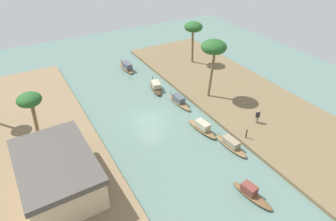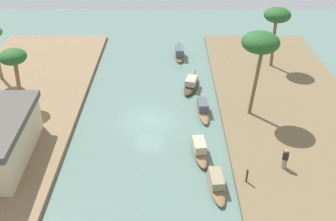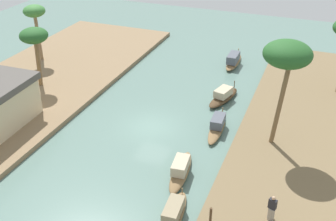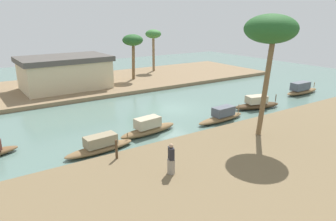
{
  "view_description": "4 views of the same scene",
  "coord_description": "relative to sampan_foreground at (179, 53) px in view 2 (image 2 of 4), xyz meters",
  "views": [
    {
      "loc": [
        -25.62,
        12.13,
        19.77
      ],
      "look_at": [
        -0.77,
        -1.97,
        1.09
      ],
      "focal_mm": 31.72,
      "sensor_mm": 36.0,
      "label": 1
    },
    {
      "loc": [
        -29.16,
        -1.72,
        18.62
      ],
      "look_at": [
        0.94,
        -1.65,
        0.45
      ],
      "focal_mm": 42.47,
      "sensor_mm": 36.0,
      "label": 2
    },
    {
      "loc": [
        -24.09,
        -10.79,
        16.4
      ],
      "look_at": [
        1.04,
        -0.91,
        1.06
      ],
      "focal_mm": 43.68,
      "sensor_mm": 36.0,
      "label": 3
    },
    {
      "loc": [
        -14.35,
        -21.06,
        7.67
      ],
      "look_at": [
        -1.34,
        -1.33,
        0.4
      ],
      "focal_mm": 32.99,
      "sensor_mm": 36.0,
      "label": 4
    }
  ],
  "objects": [
    {
      "name": "person_on_near_bank",
      "position": [
        -20.77,
        -7.02,
        0.55
      ],
      "size": [
        0.48,
        0.48,
        1.55
      ],
      "rotation": [
        0.0,
        0.0,
        1.21
      ],
      "color": "gray",
      "rests_on": "riverbank_left"
    },
    {
      "name": "river_water",
      "position": [
        -13.91,
        2.95,
        -0.49
      ],
      "size": [
        64.97,
        64.97,
        0.0
      ],
      "primitive_type": "plane",
      "color": "slate",
      "rests_on": "ground"
    },
    {
      "name": "sampan_open_hull",
      "position": [
        -7.82,
        -1.01,
        -0.07
      ],
      "size": [
        4.47,
        2.21,
        1.13
      ],
      "rotation": [
        0.0,
        0.0,
        -0.25
      ],
      "color": "#47331E",
      "rests_on": "river_water"
    },
    {
      "name": "palm_tree_right_tall",
      "position": [
        -11.56,
        14.65,
        4.33
      ],
      "size": [
        2.39,
        2.39,
        5.27
      ],
      "color": "brown",
      "rests_on": "riverbank_right"
    },
    {
      "name": "palm_tree_left_near",
      "position": [
        -13.22,
        -6.07,
        6.34
      ],
      "size": [
        3.08,
        3.08,
        7.43
      ],
      "color": "brown",
      "rests_on": "riverbank_left"
    },
    {
      "name": "riverbank_left",
      "position": [
        -13.91,
        -9.59,
        -0.3
      ],
      "size": [
        39.89,
        12.49,
        0.38
      ],
      "primitive_type": "cube",
      "color": "brown",
      "rests_on": "ground"
    },
    {
      "name": "sampan_with_red_awning",
      "position": [
        -12.61,
        -1.81,
        -0.08
      ],
      "size": [
        4.53,
        1.21,
        1.09
      ],
      "rotation": [
        0.0,
        0.0,
        0.06
      ],
      "color": "brown",
      "rests_on": "river_water"
    },
    {
      "name": "sampan_midstream",
      "position": [
        -22.41,
        -2.01,
        -0.1
      ],
      "size": [
        4.33,
        1.33,
        1.02
      ],
      "rotation": [
        0.0,
        0.0,
        0.07
      ],
      "color": "brown",
      "rests_on": "river_water"
    },
    {
      "name": "riverbank_right",
      "position": [
        -13.91,
        15.49,
        -0.3
      ],
      "size": [
        39.89,
        12.49,
        0.38
      ],
      "primitive_type": "cube",
      "color": "#846B4C",
      "rests_on": "ground"
    },
    {
      "name": "sampan_downstream_large",
      "position": [
        -18.62,
        -1.08,
        -0.05
      ],
      "size": [
        4.48,
        1.49,
        1.17
      ],
      "rotation": [
        0.0,
        0.0,
        0.11
      ],
      "color": "brown",
      "rests_on": "river_water"
    },
    {
      "name": "mooring_post",
      "position": [
        -22.29,
        -4.09,
        0.42
      ],
      "size": [
        0.14,
        0.14,
        1.06
      ],
      "primitive_type": "cylinder",
      "color": "#4C3823",
      "rests_on": "riverbank_left"
    },
    {
      "name": "palm_tree_left_far",
      "position": [
        -3.27,
        -9.87,
        5.4
      ],
      "size": [
        2.75,
        2.75,
        6.42
      ],
      "color": "brown",
      "rests_on": "riverbank_left"
    },
    {
      "name": "sampan_foreground",
      "position": [
        0.0,
        0.0,
        0.0
      ],
      "size": [
        4.65,
        1.13,
        1.26
      ],
      "rotation": [
        0.0,
        0.0,
        0.01
      ],
      "color": "brown",
      "rests_on": "river_water"
    }
  ]
}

